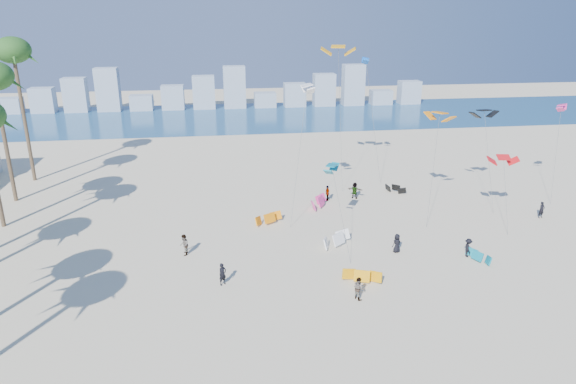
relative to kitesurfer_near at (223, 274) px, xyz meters
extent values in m
plane|color=beige|center=(2.64, -9.50, -0.83)|extent=(220.00, 220.00, 0.00)
plane|color=navy|center=(2.64, 62.50, -0.83)|extent=(220.00, 220.00, 0.00)
imported|color=black|center=(0.00, 0.00, 0.00)|extent=(0.72, 0.68, 1.66)
imported|color=gray|center=(9.08, -3.21, -0.03)|extent=(0.87, 0.96, 1.60)
imported|color=black|center=(14.11, 3.30, -0.04)|extent=(0.90, 0.75, 1.57)
imported|color=gray|center=(11.11, 15.99, -0.02)|extent=(0.50, 0.99, 1.62)
imported|color=black|center=(19.45, 1.72, -0.06)|extent=(0.77, 1.09, 1.54)
imported|color=gray|center=(14.10, 16.25, 0.04)|extent=(1.64, 1.27, 1.73)
imported|color=black|center=(30.23, 8.47, -0.03)|extent=(0.63, 0.47, 1.60)
imported|color=gray|center=(-2.95, 5.21, 0.05)|extent=(0.69, 0.87, 1.75)
cylinder|color=#595959|center=(9.70, 4.64, 2.36)|extent=(0.50, 5.48, 6.40)
cylinder|color=#595959|center=(19.43, 9.46, 4.10)|extent=(1.72, 3.22, 9.86)
cylinder|color=#595959|center=(26.26, 12.03, 3.89)|extent=(0.34, 3.64, 9.44)
cylinder|color=#595959|center=(7.44, 11.98, 5.22)|extent=(2.27, 4.82, 12.11)
cylinder|color=#595959|center=(17.48, 21.82, 6.06)|extent=(1.87, 2.14, 13.79)
cylinder|color=#595959|center=(25.31, 6.88, 2.23)|extent=(0.65, 3.39, 6.13)
cylinder|color=#595959|center=(13.34, 20.44, 6.70)|extent=(0.11, 3.68, 15.06)
cylinder|color=#595959|center=(34.29, 13.32, 3.95)|extent=(1.63, 3.20, 9.56)
cylinder|color=brown|center=(-20.93, 20.50, 5.53)|extent=(0.40, 0.40, 12.73)
cylinder|color=brown|center=(-21.23, 27.50, 6.50)|extent=(0.40, 0.40, 14.67)
ellipsoid|color=#26531D|center=(-21.23, 27.50, 13.84)|extent=(3.80, 3.80, 2.85)
cube|color=#9EADBF|center=(-39.36, 72.50, 0.67)|extent=(4.40, 3.00, 3.00)
cube|color=#9EADBF|center=(-33.16, 72.50, 1.57)|extent=(4.40, 3.00, 4.80)
cube|color=#9EADBF|center=(-26.96, 72.50, 2.47)|extent=(4.40, 3.00, 6.60)
cube|color=#9EADBF|center=(-20.76, 72.50, 3.37)|extent=(4.40, 3.00, 8.40)
cube|color=#9EADBF|center=(-14.56, 72.50, 0.67)|extent=(4.40, 3.00, 3.00)
cube|color=#9EADBF|center=(-8.36, 72.50, 1.57)|extent=(4.40, 3.00, 4.80)
cube|color=#9EADBF|center=(-2.16, 72.50, 2.47)|extent=(4.40, 3.00, 6.60)
cube|color=#9EADBF|center=(4.04, 72.50, 3.37)|extent=(4.40, 3.00, 8.40)
cube|color=#9EADBF|center=(10.24, 72.50, 0.67)|extent=(4.40, 3.00, 3.00)
cube|color=#9EADBF|center=(16.44, 72.50, 1.57)|extent=(4.40, 3.00, 4.80)
cube|color=#9EADBF|center=(22.64, 72.50, 2.47)|extent=(4.40, 3.00, 6.60)
cube|color=#9EADBF|center=(28.84, 72.50, 3.37)|extent=(4.40, 3.00, 8.40)
cube|color=#9EADBF|center=(35.04, 72.50, 0.67)|extent=(4.40, 3.00, 3.00)
cube|color=#9EADBF|center=(41.24, 72.50, 1.57)|extent=(4.40, 3.00, 4.80)
camera|label=1|loc=(0.07, -32.64, 17.58)|focal=31.79mm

